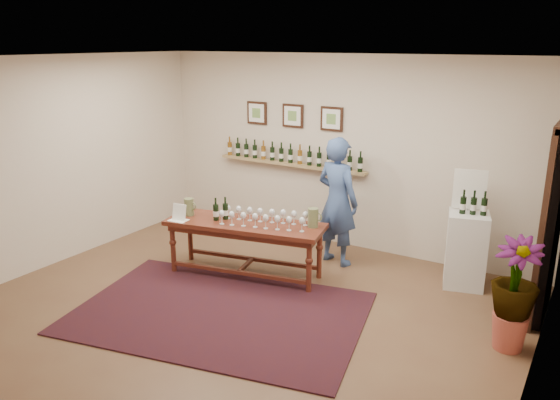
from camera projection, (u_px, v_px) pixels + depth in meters
The scene contains 14 objects.
ground at pixel (244, 308), 6.30m from camera, with size 6.00×6.00×0.00m, color brown.
room_shell at pixel (479, 203), 6.45m from camera, with size 6.00×6.00×6.00m.
rug at pixel (220, 312), 6.18m from camera, with size 3.20×2.14×0.02m, color #4E180D.
tasting_table at pixel (245, 230), 7.02m from camera, with size 2.15×1.07×0.73m.
table_glasses at pixel (263, 218), 6.87m from camera, with size 1.38×0.32×0.19m, color silver, non-canonical shape.
table_bottles at pixel (221, 210), 7.06m from camera, with size 0.25×0.14×0.26m, color black, non-canonical shape.
pitcher_left at pixel (189, 207), 7.24m from camera, with size 0.15×0.15×0.23m, color #606841, non-canonical shape.
pitcher_right at pixel (313, 218), 6.79m from camera, with size 0.15×0.15×0.24m, color #606841, non-canonical shape.
menu_card at pixel (179, 212), 7.05m from camera, with size 0.23×0.17×0.21m, color white.
display_pedestal at pixel (466, 250), 6.77m from camera, with size 0.47×0.47×0.95m, color silver.
pedestal_bottles at pixel (474, 202), 6.56m from camera, with size 0.32×0.08×0.32m, color black, non-canonical shape.
info_sign at pixel (470, 189), 6.68m from camera, with size 0.39×0.02×0.54m, color white.
potted_plant at pixel (514, 295), 5.32m from camera, with size 0.59×0.59×1.01m.
person at pixel (337, 201), 7.36m from camera, with size 0.64×0.42×1.76m, color #385084.
Camera 1 is at (3.34, -4.64, 2.97)m, focal length 35.00 mm.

